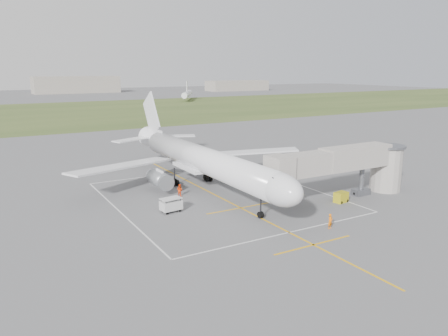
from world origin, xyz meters
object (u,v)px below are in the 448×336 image
baggage_cart (171,205)px  ramp_worker_wing (180,190)px  airliner (202,160)px  gpu_unit (341,197)px  ramp_worker_nose (330,221)px  jet_bridge (351,164)px

baggage_cart → ramp_worker_wing: (3.84, 5.87, -0.06)m
airliner → baggage_cart: 11.94m
baggage_cart → gpu_unit: bearing=-26.3°
ramp_worker_nose → ramp_worker_wing: (-9.36, 20.20, 0.00)m
gpu_unit → ramp_worker_nose: size_ratio=1.19×
jet_bridge → ramp_worker_wing: bearing=148.6°
jet_bridge → ramp_worker_wing: size_ratio=13.60×
jet_bridge → ramp_worker_wing: 24.10m
ramp_worker_nose → baggage_cart: bearing=121.8°
baggage_cart → ramp_worker_nose: bearing=-53.9°
ramp_worker_nose → airliner: bearing=91.4°
baggage_cart → jet_bridge: bearing=-21.7°
jet_bridge → baggage_cart: bearing=164.9°
jet_bridge → ramp_worker_nose: (-10.94, -7.81, -3.89)m
baggage_cart → ramp_worker_wing: 7.01m
airliner → gpu_unit: 20.51m
baggage_cart → ramp_worker_nose: baggage_cart is taller
airliner → ramp_worker_wing: bearing=-157.9°
airliner → baggage_cart: (-8.42, -7.72, -3.47)m
baggage_cart → ramp_worker_wing: bearing=50.2°
ramp_worker_nose → gpu_unit: bearing=28.1°
jet_bridge → baggage_cart: (-24.14, 6.53, -3.82)m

